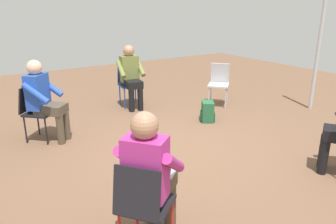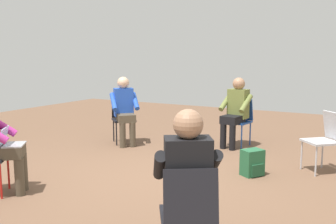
# 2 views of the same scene
# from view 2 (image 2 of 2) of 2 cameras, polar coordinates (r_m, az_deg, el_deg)

# --- Properties ---
(ground_plane) EXTENTS (14.00, 14.00, 0.00)m
(ground_plane) POSITION_cam_2_polar(r_m,az_deg,el_deg) (5.07, -2.17, -10.02)
(ground_plane) COLOR brown
(chair_southwest) EXTENTS (0.58, 0.56, 0.85)m
(chair_southwest) POSITION_cam_2_polar(r_m,az_deg,el_deg) (2.79, 3.17, -15.05)
(chair_southwest) COLOR black
(chair_southwest) RESTS_ON ground
(chair_northeast) EXTENTS (0.58, 0.58, 0.85)m
(chair_northeast) POSITION_cam_2_polar(r_m,az_deg,el_deg) (7.08, -6.86, -0.64)
(chair_northeast) COLOR black
(chair_northeast) RESTS_ON ground
(chair_southeast) EXTENTS (0.58, 0.59, 0.85)m
(chair_southeast) POSITION_cam_2_polar(r_m,az_deg,el_deg) (5.66, 22.83, -3.55)
(chair_southeast) COLOR #B7B7BC
(chair_southeast) RESTS_ON ground
(chair_east) EXTENTS (0.49, 0.46, 0.85)m
(chair_east) POSITION_cam_2_polar(r_m,az_deg,el_deg) (6.93, 10.87, -0.94)
(chair_east) COLOR #1E4799
(chair_east) RESTS_ON ground
(person_in_blue) EXTENTS (0.63, 0.63, 1.24)m
(person_in_blue) POSITION_cam_2_polar(r_m,az_deg,el_deg) (6.89, -6.65, 0.77)
(person_in_blue) COLOR #4C4233
(person_in_blue) RESTS_ON ground
(person_in_black) EXTENTS (0.63, 0.63, 1.24)m
(person_in_black) POSITION_cam_2_polar(r_m,az_deg,el_deg) (2.88, 2.80, -10.11)
(person_in_black) COLOR black
(person_in_black) RESTS_ON ground
(person_in_olive) EXTENTS (0.56, 0.55, 1.24)m
(person_in_olive) POSITION_cam_2_polar(r_m,az_deg,el_deg) (6.75, 10.27, 0.54)
(person_in_olive) COLOR black
(person_in_olive) RESTS_ON ground
(backpack_near_laptop_user) EXTENTS (0.34, 0.32, 0.36)m
(backpack_near_laptop_user) POSITION_cam_2_polar(r_m,az_deg,el_deg) (5.26, 12.71, -7.76)
(backpack_near_laptop_user) COLOR #235B38
(backpack_near_laptop_user) RESTS_ON ground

